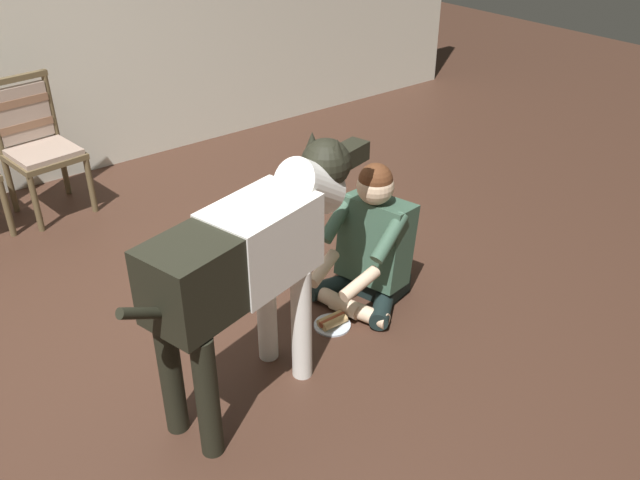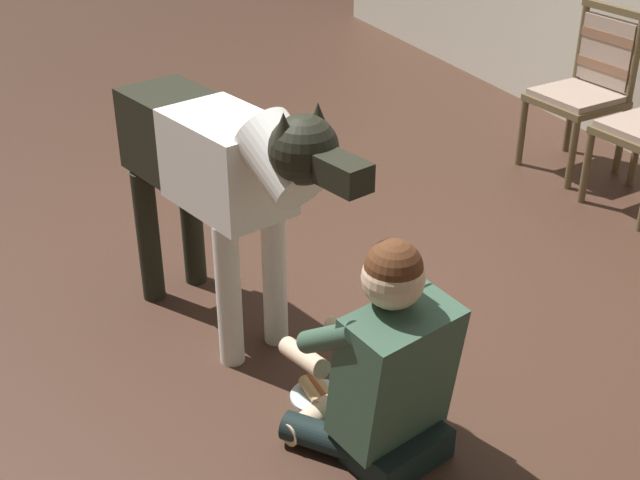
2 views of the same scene
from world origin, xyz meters
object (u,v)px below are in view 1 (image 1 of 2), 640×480
object	(u,v)px
dining_chair_right_of_pair	(36,140)
large_dog	(254,254)
person_sitting_on_floor	(371,246)
hot_dog_on_plate	(332,322)

from	to	relation	value
dining_chair_right_of_pair	large_dog	distance (m)	2.60
dining_chair_right_of_pair	person_sitting_on_floor	bearing A→B (deg)	-64.25
person_sitting_on_floor	large_dog	distance (m)	1.06
large_dog	hot_dog_on_plate	bearing A→B (deg)	14.62
dining_chair_right_of_pair	person_sitting_on_floor	size ratio (longest dim) A/B	1.13
person_sitting_on_floor	dining_chair_right_of_pair	bearing A→B (deg)	115.75
person_sitting_on_floor	hot_dog_on_plate	size ratio (longest dim) A/B	4.10
dining_chair_right_of_pair	large_dog	xyz separation A→B (m)	(0.19, -2.59, 0.24)
dining_chair_right_of_pair	person_sitting_on_floor	distance (m)	2.61
person_sitting_on_floor	hot_dog_on_plate	bearing A→B (deg)	-165.38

